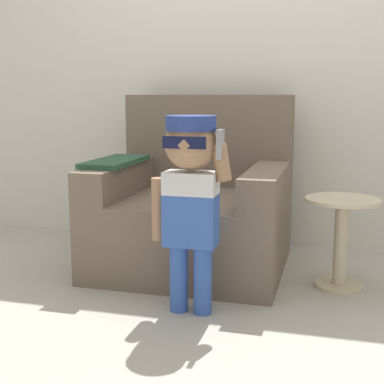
% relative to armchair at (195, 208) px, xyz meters
% --- Properties ---
extents(ground_plane, '(10.00, 10.00, 0.00)m').
position_rel_armchair_xyz_m(ground_plane, '(0.23, -0.05, -0.35)').
color(ground_plane, '#ADA89E').
extents(wall_back, '(10.00, 0.05, 2.60)m').
position_rel_armchair_xyz_m(wall_back, '(0.23, 0.58, 0.95)').
color(wall_back, silver).
rests_on(wall_back, ground_plane).
extents(armchair, '(1.09, 1.02, 1.02)m').
position_rel_armchair_xyz_m(armchair, '(0.00, 0.00, 0.00)').
color(armchair, '#6B5B4C').
rests_on(armchair, ground_plane).
extents(person_child, '(0.38, 0.28, 0.93)m').
position_rel_armchair_xyz_m(person_child, '(0.17, -0.74, 0.27)').
color(person_child, '#3356AD').
rests_on(person_child, ground_plane).
extents(side_table, '(0.39, 0.39, 0.49)m').
position_rel_armchair_xyz_m(side_table, '(0.85, -0.20, -0.05)').
color(side_table, beige).
rests_on(side_table, ground_plane).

